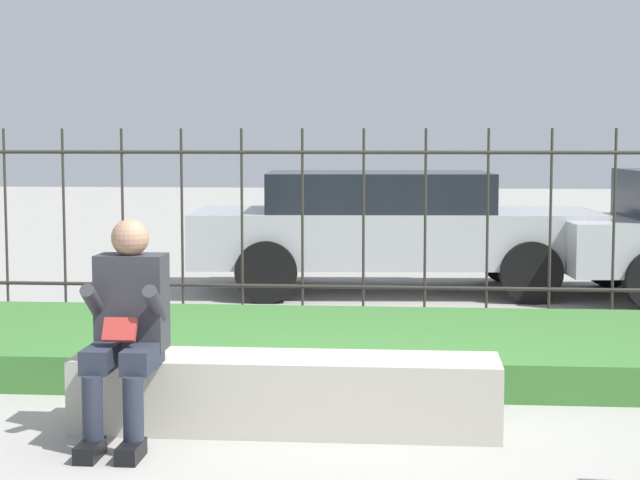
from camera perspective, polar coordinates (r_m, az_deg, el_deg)
ground_plane at (r=6.24m, az=0.83°, el=-10.15°), size 60.00×60.00×0.00m
stone_bench at (r=6.22m, az=-1.83°, el=-8.40°), size 2.44×0.49×0.43m
person_seated_reader at (r=6.01m, az=-10.25°, el=-4.34°), size 0.42×0.73×1.23m
grass_berm at (r=8.01m, az=1.79°, el=-5.72°), size 10.18×2.30×0.25m
iron_fence at (r=9.49m, az=2.34°, el=0.88°), size 8.18×0.03×1.77m
car_parked_center at (r=11.69m, az=3.77°, el=0.70°), size 4.46×2.06×1.31m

